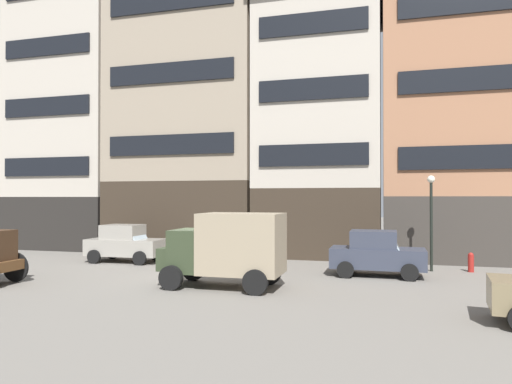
# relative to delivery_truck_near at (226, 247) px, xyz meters

# --- Properties ---
(ground_plane) EXTENTS (120.00, 120.00, 0.00)m
(ground_plane) POSITION_rel_delivery_truck_near_xyz_m (-1.79, 0.82, -1.42)
(ground_plane) COLOR slate
(building_far_left) EXTENTS (7.46, 7.20, 18.01)m
(building_far_left) POSITION_rel_delivery_truck_near_xyz_m (-13.91, 11.03, 7.62)
(building_far_left) COLOR black
(building_far_left) RESTS_ON ground_plane
(building_center_left) EXTENTS (9.27, 7.20, 16.46)m
(building_center_left) POSITION_rel_delivery_truck_near_xyz_m (-5.90, 11.03, 6.84)
(building_center_left) COLOR #33281E
(building_center_left) RESTS_ON ground_plane
(building_center_right) EXTENTS (7.08, 7.20, 14.10)m
(building_center_right) POSITION_rel_delivery_truck_near_xyz_m (1.93, 11.03, 5.67)
(building_center_right) COLOR #33281E
(building_center_right) RESTS_ON ground_plane
(building_far_right) EXTENTS (8.94, 7.20, 18.13)m
(building_far_right) POSITION_rel_delivery_truck_near_xyz_m (9.59, 11.03, 7.68)
(building_far_right) COLOR #38332D
(building_far_right) RESTS_ON ground_plane
(delivery_truck_near) EXTENTS (4.36, 2.14, 2.62)m
(delivery_truck_near) POSITION_rel_delivery_truck_near_xyz_m (0.00, 0.00, 0.00)
(delivery_truck_near) COLOR #2D3823
(delivery_truck_near) RESTS_ON ground_plane
(sedan_dark) EXTENTS (3.72, 1.90, 1.83)m
(sedan_dark) POSITION_rel_delivery_truck_near_xyz_m (5.08, 3.85, -0.51)
(sedan_dark) COLOR #333847
(sedan_dark) RESTS_ON ground_plane
(sedan_light) EXTENTS (3.75, 1.96, 1.83)m
(sedan_light) POSITION_rel_delivery_truck_near_xyz_m (-6.91, 4.79, -0.51)
(sedan_light) COLOR gray
(sedan_light) RESTS_ON ground_plane
(pedestrian_officer) EXTENTS (0.44, 0.44, 1.79)m
(pedestrian_officer) POSITION_rel_delivery_truck_near_xyz_m (0.75, 4.57, -0.44)
(pedestrian_officer) COLOR black
(pedestrian_officer) RESTS_ON ground_plane
(streetlamp_curbside) EXTENTS (0.32, 0.32, 4.12)m
(streetlamp_curbside) POSITION_rel_delivery_truck_near_xyz_m (7.34, 5.75, 1.25)
(streetlamp_curbside) COLOR black
(streetlamp_curbside) RESTS_ON ground_plane
(fire_hydrant_curbside) EXTENTS (0.24, 0.24, 0.83)m
(fire_hydrant_curbside) POSITION_rel_delivery_truck_near_xyz_m (8.93, 5.96, -1.00)
(fire_hydrant_curbside) COLOR maroon
(fire_hydrant_curbside) RESTS_ON ground_plane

